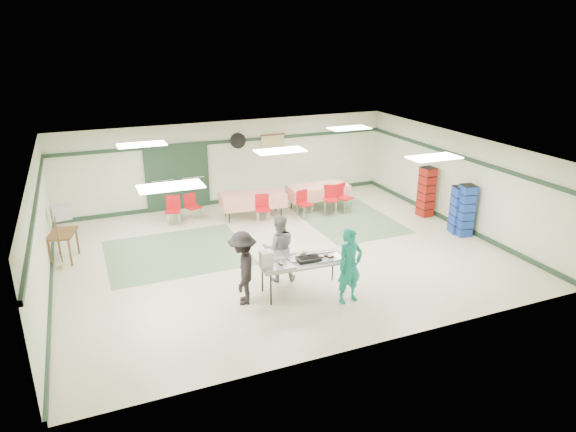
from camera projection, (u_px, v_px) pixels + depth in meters
name	position (u px, v px, depth m)	size (l,w,h in m)	color
floor	(281.00, 252.00, 13.31)	(11.00, 11.00, 0.00)	beige
ceiling	(280.00, 150.00, 12.38)	(11.00, 11.00, 0.00)	white
wall_back	(229.00, 162.00, 16.75)	(11.00, 11.00, 0.00)	beige
wall_front	(376.00, 279.00, 8.94)	(11.00, 11.00, 0.00)	beige
wall_left	(40.00, 234.00, 10.87)	(9.00, 9.00, 0.00)	beige
wall_right	(457.00, 180.00, 14.83)	(9.00, 9.00, 0.00)	beige
trim_back	(229.00, 141.00, 16.48)	(11.00, 0.06, 0.10)	#1B3322
baseboard_back	(231.00, 200.00, 17.17)	(11.00, 0.06, 0.12)	#1B3322
trim_left	(36.00, 203.00, 10.64)	(9.00, 0.06, 0.10)	#1B3322
baseboard_left	(51.00, 288.00, 11.32)	(9.00, 0.06, 0.12)	#1B3322
trim_right	(459.00, 156.00, 14.58)	(9.00, 0.06, 0.10)	#1B3322
baseboard_right	(451.00, 221.00, 15.26)	(9.00, 0.06, 0.12)	#1B3322
green_patch_a	(177.00, 252.00, 13.28)	(3.50, 3.00, 0.01)	#5D7E5C
green_patch_b	(348.00, 219.00, 15.62)	(2.50, 3.50, 0.01)	#5D7E5C
double_door_left	(162.00, 179.00, 16.01)	(0.90, 0.06, 2.10)	#979A97
double_door_right	(193.00, 176.00, 16.35)	(0.90, 0.06, 2.10)	#979A97
door_frame	(178.00, 177.00, 16.16)	(2.00, 0.03, 2.15)	#1B3322
wall_fan	(238.00, 141.00, 16.57)	(0.50, 0.50, 0.10)	black
scroll_banner	(273.00, 144.00, 17.07)	(0.80, 0.02, 0.60)	#DBC789
serving_table	(303.00, 262.00, 11.05)	(1.98, 0.90, 0.76)	#A6A6A1
sheet_tray_right	(327.00, 258.00, 11.14)	(0.62, 0.47, 0.02)	silver
sheet_tray_mid	(300.00, 258.00, 11.14)	(0.56, 0.42, 0.02)	silver
sheet_tray_left	(278.00, 266.00, 10.75)	(0.63, 0.48, 0.02)	silver
baking_pan	(308.00, 259.00, 11.01)	(0.49, 0.31, 0.08)	black
foam_box_stack	(266.00, 259.00, 10.70)	(0.25, 0.23, 0.35)	white
volunteer_teal	(350.00, 266.00, 10.66)	(0.59, 0.39, 1.63)	#138477
volunteer_grey	(279.00, 248.00, 11.61)	(0.77, 0.60, 1.57)	gray
volunteer_dark	(243.00, 268.00, 10.60)	(1.03, 0.59, 1.59)	black
dining_table_a	(318.00, 191.00, 16.39)	(1.94, 0.91, 0.77)	red
dining_table_b	(253.00, 199.00, 15.60)	(2.01, 1.04, 0.77)	red
chair_a	(330.00, 196.00, 15.96)	(0.55, 0.55, 0.90)	red
chair_b	(304.00, 201.00, 15.64)	(0.47, 0.47, 0.83)	red
chair_c	(343.00, 195.00, 16.12)	(0.53, 0.53, 0.90)	red
chair_d	(263.00, 206.00, 15.16)	(0.47, 0.47, 0.87)	red
chair_loose_a	(192.00, 204.00, 15.40)	(0.50, 0.50, 0.82)	red
chair_loose_b	(173.00, 207.00, 15.00)	(0.51, 0.51, 0.88)	red
crate_stack_blue_a	(459.00, 210.00, 14.38)	(0.42, 0.42, 1.35)	#1B3FA7
crate_stack_red	(426.00, 192.00, 15.66)	(0.40, 0.40, 1.54)	maroon
crate_stack_blue_b	(465.00, 211.00, 14.15)	(0.38, 0.38, 1.47)	#1B3FA7
printer_table	(62.00, 236.00, 12.63)	(0.78, 1.00, 0.74)	brown
office_printer	(61.00, 212.00, 13.44)	(0.46, 0.40, 0.36)	#A8A9A4
broom	(59.00, 241.00, 12.25)	(0.03, 0.03, 1.32)	brown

